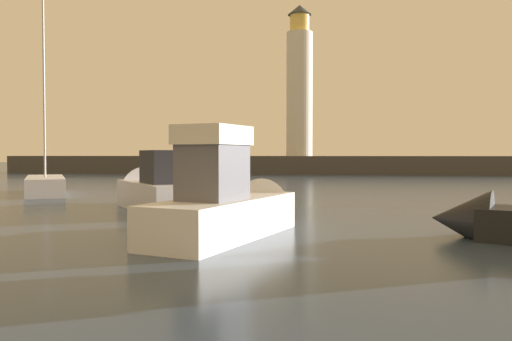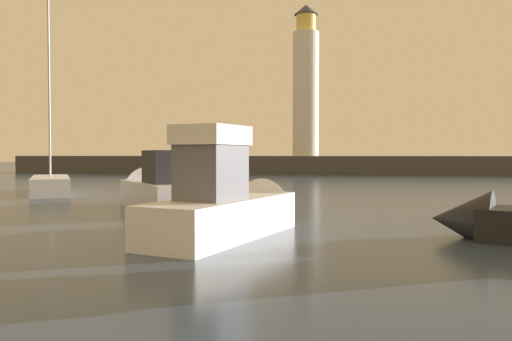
% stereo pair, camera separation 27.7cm
% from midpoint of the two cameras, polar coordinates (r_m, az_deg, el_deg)
% --- Properties ---
extents(ground_plane, '(220.00, 220.00, 0.00)m').
position_cam_midpoint_polar(ground_plane, '(32.77, 4.53, -2.36)').
color(ground_plane, '#2D3D51').
extents(breakwater, '(76.15, 5.48, 2.16)m').
position_cam_midpoint_polar(breakwater, '(62.88, 5.85, 0.63)').
color(breakwater, '#423F3D').
rests_on(breakwater, ground_plane).
extents(lighthouse, '(3.19, 3.19, 18.39)m').
position_cam_midpoint_polar(lighthouse, '(63.48, 4.74, 9.51)').
color(lighthouse, silver).
rests_on(lighthouse, breakwater).
extents(motorboat_1, '(6.46, 7.81, 3.03)m').
position_cam_midpoint_polar(motorboat_1, '(23.19, -11.57, -2.10)').
color(motorboat_1, silver).
rests_on(motorboat_1, ground_plane).
extents(motorboat_2, '(4.17, 7.66, 3.51)m').
position_cam_midpoint_polar(motorboat_2, '(15.34, -2.69, -3.67)').
color(motorboat_2, white).
rests_on(motorboat_2, ground_plane).
extents(sailboat_moored, '(5.39, 7.31, 11.95)m').
position_cam_midpoint_polar(sailboat_moored, '(33.18, -22.68, -1.43)').
color(sailboat_moored, silver).
rests_on(sailboat_moored, ground_plane).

